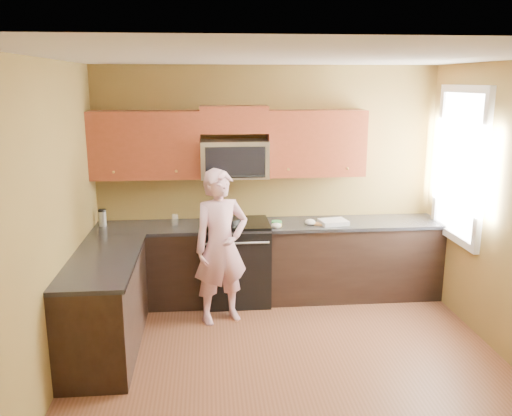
{
  "coord_description": "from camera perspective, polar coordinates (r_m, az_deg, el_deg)",
  "views": [
    {
      "loc": [
        -0.71,
        -4.19,
        2.52
      ],
      "look_at": [
        -0.2,
        1.3,
        1.2
      ],
      "focal_mm": 37.35,
      "sensor_mm": 36.0,
      "label": 1
    }
  ],
  "objects": [
    {
      "name": "countertop_left",
      "position": [
        5.15,
        -16.06,
        -5.41
      ],
      "size": [
        0.62,
        1.6,
        0.04
      ],
      "primitive_type": "cube",
      "color": "black",
      "rests_on": "cabinet_left_run"
    },
    {
      "name": "microwave",
      "position": [
        6.1,
        -2.31,
        3.33
      ],
      "size": [
        0.76,
        0.4,
        0.42
      ],
      "primitive_type": null,
      "color": "silver",
      "rests_on": "wall_back"
    },
    {
      "name": "glass_a",
      "position": [
        6.13,
        -8.66,
        -1.24
      ],
      "size": [
        0.09,
        0.09,
        0.12
      ],
      "primitive_type": "cylinder",
      "rotation": [
        0.0,
        0.0,
        0.32
      ],
      "color": "silver",
      "rests_on": "countertop_back"
    },
    {
      "name": "napkin_a",
      "position": [
        5.94,
        2.19,
        -1.88
      ],
      "size": [
        0.11,
        0.12,
        0.06
      ],
      "primitive_type": "ellipsoid",
      "rotation": [
        0.0,
        0.0,
        0.03
      ],
      "color": "silver",
      "rests_on": "countertop_back"
    },
    {
      "name": "ceiling",
      "position": [
        4.26,
        4.47,
        15.85
      ],
      "size": [
        4.0,
        4.0,
        0.0
      ],
      "primitive_type": "plane",
      "rotation": [
        3.14,
        0.0,
        0.0
      ],
      "color": "white",
      "rests_on": "ground"
    },
    {
      "name": "stove",
      "position": [
        6.22,
        -2.17,
        -5.74
      ],
      "size": [
        0.76,
        0.65,
        0.95
      ],
      "primitive_type": null,
      "color": "black",
      "rests_on": "floor"
    },
    {
      "name": "floor",
      "position": [
        4.94,
        3.88,
        -17.23
      ],
      "size": [
        4.0,
        4.0,
        0.0
      ],
      "primitive_type": "plane",
      "color": "brown",
      "rests_on": "ground"
    },
    {
      "name": "napkin_b",
      "position": [
        6.09,
        5.81,
        -1.52
      ],
      "size": [
        0.15,
        0.16,
        0.07
      ],
      "primitive_type": "ellipsoid",
      "rotation": [
        0.0,
        0.0,
        -0.31
      ],
      "color": "silver",
      "rests_on": "countertop_back"
    },
    {
      "name": "toast_slice",
      "position": [
        6.13,
        6.8,
        -1.7
      ],
      "size": [
        0.14,
        0.14,
        0.01
      ],
      "primitive_type": "cube",
      "rotation": [
        0.0,
        0.0,
        -0.36
      ],
      "color": "#B27F47",
      "rests_on": "countertop_back"
    },
    {
      "name": "cabinet_left_run",
      "position": [
        5.32,
        -15.84,
        -10.11
      ],
      "size": [
        0.6,
        1.6,
        0.88
      ],
      "primitive_type": "cube",
      "color": "black",
      "rests_on": "floor"
    },
    {
      "name": "upper_cab_over_mw",
      "position": [
        6.05,
        -2.39,
        9.46
      ],
      "size": [
        0.76,
        0.33,
        0.3
      ],
      "primitive_type": "cube",
      "color": "maroon",
      "rests_on": "wall_back"
    },
    {
      "name": "wall_left",
      "position": [
        4.54,
        -21.63,
        -2.44
      ],
      "size": [
        0.0,
        4.0,
        4.0
      ],
      "primitive_type": "plane",
      "rotation": [
        1.57,
        0.0,
        1.57
      ],
      "color": "brown",
      "rests_on": "ground"
    },
    {
      "name": "frying_pan",
      "position": [
        6.05,
        -2.9,
        -1.6
      ],
      "size": [
        0.31,
        0.47,
        0.06
      ],
      "primitive_type": null,
      "rotation": [
        0.0,
        0.0,
        -0.13
      ],
      "color": "black",
      "rests_on": "stove"
    },
    {
      "name": "cabinet_back_run",
      "position": [
        6.29,
        1.48,
        -5.86
      ],
      "size": [
        4.0,
        0.6,
        0.88
      ],
      "primitive_type": "cube",
      "color": "black",
      "rests_on": "floor"
    },
    {
      "name": "dish_towel",
      "position": [
        6.16,
        8.29,
        -1.51
      ],
      "size": [
        0.34,
        0.29,
        0.05
      ],
      "primitive_type": "cube",
      "rotation": [
        0.0,
        0.0,
        0.17
      ],
      "color": "silver",
      "rests_on": "countertop_back"
    },
    {
      "name": "woman",
      "position": [
        5.61,
        -3.77,
        -4.18
      ],
      "size": [
        0.7,
        0.58,
        1.65
      ],
      "primitive_type": "imported",
      "rotation": [
        0.0,
        0.0,
        0.36
      ],
      "color": "#D06881",
      "rests_on": "floor"
    },
    {
      "name": "wall_back",
      "position": [
        6.34,
        1.22,
        2.82
      ],
      "size": [
        4.0,
        0.0,
        4.0
      ],
      "primitive_type": "plane",
      "rotation": [
        1.57,
        0.0,
        0.0
      ],
      "color": "brown",
      "rests_on": "ground"
    },
    {
      "name": "wall_front",
      "position": [
        2.58,
        11.6,
        -13.73
      ],
      "size": [
        4.0,
        0.0,
        4.0
      ],
      "primitive_type": "plane",
      "rotation": [
        -1.57,
        0.0,
        0.0
      ],
      "color": "brown",
      "rests_on": "ground"
    },
    {
      "name": "butter_tub",
      "position": [
        6.01,
        2.24,
        -2.0
      ],
      "size": [
        0.13,
        0.13,
        0.08
      ],
      "primitive_type": null,
      "rotation": [
        0.0,
        0.0,
        -0.14
      ],
      "color": "gold",
      "rests_on": "countertop_back"
    },
    {
      "name": "glass_c",
      "position": [
        6.17,
        -5.28,
        -1.05
      ],
      "size": [
        0.07,
        0.07,
        0.12
      ],
      "primitive_type": "cylinder",
      "rotation": [
        0.0,
        0.0,
        0.04
      ],
      "color": "silver",
      "rests_on": "countertop_back"
    },
    {
      "name": "window",
      "position": [
        6.09,
        21.04,
        4.35
      ],
      "size": [
        0.06,
        1.06,
        1.66
      ],
      "primitive_type": null,
      "color": "white",
      "rests_on": "wall_right"
    },
    {
      "name": "upper_cab_right",
      "position": [
        6.25,
        6.33,
        3.51
      ],
      "size": [
        1.12,
        0.33,
        0.75
      ],
      "primitive_type": null,
      "color": "maroon",
      "rests_on": "wall_back"
    },
    {
      "name": "upper_cab_left",
      "position": [
        6.16,
        -11.58,
        3.18
      ],
      "size": [
        1.22,
        0.33,
        0.75
      ],
      "primitive_type": null,
      "color": "maroon",
      "rests_on": "wall_back"
    },
    {
      "name": "countertop_back",
      "position": [
        6.14,
        1.52,
        -1.84
      ],
      "size": [
        4.0,
        0.62,
        0.04
      ],
      "primitive_type": "cube",
      "color": "black",
      "rests_on": "cabinet_back_run"
    },
    {
      "name": "travel_mug",
      "position": [
        6.27,
        -16.06,
        -1.86
      ],
      "size": [
        0.11,
        0.11,
        0.19
      ],
      "primitive_type": null,
      "rotation": [
        0.0,
        0.0,
        0.25
      ],
      "color": "silver",
      "rests_on": "countertop_back"
    }
  ]
}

